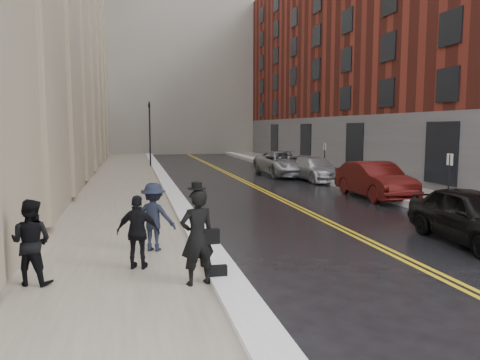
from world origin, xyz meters
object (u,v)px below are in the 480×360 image
car_black (475,216)px  pedestrian_a (31,242)px  car_silver_far (284,163)px  pedestrian_c (138,232)px  pedestrian_main (197,237)px  car_silver_near (316,169)px  pedestrian_b (154,217)px  car_maroon (375,180)px

car_black → pedestrian_a: pedestrian_a is taller
car_silver_far → pedestrian_c: 21.61m
car_silver_far → pedestrian_main: (-8.62, -20.62, 0.28)m
car_silver_far → car_silver_near: bearing=-75.0°
pedestrian_main → pedestrian_b: bearing=-89.5°
car_black → car_silver_far: car_silver_far is taller
car_maroon → car_silver_far: 10.26m
car_black → pedestrian_b: 8.75m
car_silver_near → pedestrian_c: pedestrian_c is taller
pedestrian_b → pedestrian_main: bearing=126.8°
car_silver_near → pedestrian_b: 17.97m
car_black → pedestrian_c: bearing=-171.4°
car_black → car_silver_far: bearing=92.2°
car_black → car_silver_near: size_ratio=0.94×
car_black → pedestrian_a: bearing=-169.4°
car_maroon → pedestrian_main: (-9.60, -10.40, 0.28)m
car_silver_far → pedestrian_b: size_ratio=3.47×
pedestrian_main → pedestrian_c: 1.73m
pedestrian_a → pedestrian_c: (2.06, 0.57, -0.04)m
car_silver_far → pedestrian_b: pedestrian_b is taller
car_black → pedestrian_main: (-8.00, -2.04, 0.32)m
car_silver_far → pedestrian_main: 22.35m
car_maroon → pedestrian_main: size_ratio=2.64×
pedestrian_b → car_silver_near: bearing=-102.6°
car_maroon → car_black: bearing=-100.3°
car_silver_near → car_silver_far: 3.26m
car_maroon → pedestrian_main: pedestrian_main is taller
car_black → pedestrian_b: pedestrian_b is taller
car_silver_far → pedestrian_a: bearing=-123.1°
car_maroon → car_silver_near: 7.11m
car_maroon → car_silver_far: size_ratio=0.85×
car_black → car_silver_near: car_black is taller
pedestrian_main → pedestrian_c: (-1.11, 1.32, -0.14)m
car_black → pedestrian_b: (-8.71, 0.75, 0.22)m
car_black → pedestrian_main: pedestrian_main is taller
car_silver_near → car_silver_far: bearing=103.1°
pedestrian_b → car_silver_far: bearing=-95.2°
car_maroon → car_silver_near: (0.00, 7.11, -0.12)m
pedestrian_main → pedestrian_a: bearing=-27.2°
car_silver_far → car_black: bearing=-94.3°
pedestrian_b → pedestrian_c: bearing=97.2°
pedestrian_b → pedestrian_c: pedestrian_b is taller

